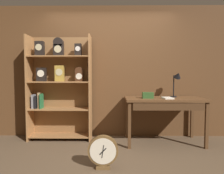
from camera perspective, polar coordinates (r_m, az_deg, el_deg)
name	(u,v)px	position (r m, az deg, el deg)	size (l,w,h in m)	color
ground_plane	(108,166)	(2.84, -1.13, -22.02)	(10.00, 10.00, 0.00)	brown
back_wood_panel	(110,72)	(3.95, -0.55, 4.46)	(4.80, 0.05, 2.60)	brown
bookshelf	(59,85)	(3.86, -15.11, 0.66)	(1.18, 0.34, 1.97)	#9E6B3D
workbench	(164,103)	(3.64, 14.90, -4.53)	(1.38, 0.71, 0.82)	brown
desk_lamp	(177,79)	(3.80, 18.42, 2.32)	(0.19, 0.20, 0.49)	black
toolbox_small	(148,95)	(3.53, 10.37, -2.39)	(0.19, 0.12, 0.11)	#2D5123
open_repair_manual	(167,98)	(3.54, 15.83, -3.09)	(0.16, 0.22, 0.03)	silver
round_clock_large	(103,152)	(2.69, -2.63, -18.28)	(0.40, 0.11, 0.44)	brown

